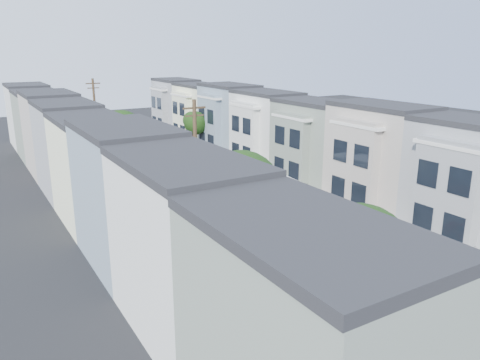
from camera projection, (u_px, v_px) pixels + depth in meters
The scene contains 28 objects.
ground at pixel (287, 236), 34.51m from camera, with size 160.00×160.00×0.00m, color black.
road_slab at pixel (198, 186), 46.89m from camera, with size 12.00×70.00×0.02m, color black.
curb_left at pixel (139, 195), 43.88m from camera, with size 0.30×70.00×0.15m, color gray.
curb_right at pixel (249, 177), 49.87m from camera, with size 0.30×70.00×0.15m, color gray.
sidewalk_left at pixel (126, 197), 43.23m from camera, with size 2.60×70.00×0.15m, color gray.
sidewalk_right at pixel (259, 176), 50.51m from camera, with size 2.60×70.00×0.15m, color gray.
centerline at pixel (198, 186), 46.89m from camera, with size 0.12×70.00×0.01m, color gold.
townhouse_row_left at pixel (84, 205), 41.37m from camera, with size 5.00×70.00×8.50m, color gray.
townhouse_row_right at pixel (287, 172), 52.41m from camera, with size 5.00×70.00×8.50m, color gray.
tree_a at pixel (356, 260), 19.26m from camera, with size 4.70×4.70×7.29m.
tree_b at pixel (240, 191), 26.81m from camera, with size 4.70×4.70×7.81m.
tree_c at pixel (169, 170), 35.75m from camera, with size 4.09×4.09×6.43m.
tree_d at pixel (121, 135), 45.49m from camera, with size 4.70×4.70×7.63m.
tree_e at pixel (88, 124), 56.62m from camera, with size 4.70×4.70×6.84m.
tree_far_r at pixel (195, 123), 61.44m from camera, with size 3.08×3.08×5.44m.
utility_pole_near at pixel (196, 174), 31.65m from camera, with size 1.60×0.26×10.00m.
utility_pole_far at pixel (96, 123), 53.11m from camera, with size 1.60×0.26×10.00m.
fedex_truck at pixel (264, 189), 39.91m from camera, with size 2.54×6.60×3.17m.
lead_sedan at pixel (209, 171), 49.99m from camera, with size 1.99×4.74×1.42m, color black.
parked_left_a at pixel (402, 358), 19.72m from camera, with size 2.02×4.80×1.44m, color black.
parked_left_b at pixel (281, 276), 26.93m from camera, with size 2.33×5.05×1.40m, color #0E1C35.
parked_left_c at pixel (223, 237), 32.63m from camera, with size 1.54×4.03×1.31m, color #ADADB5.
parked_left_d at pixel (157, 190), 43.01m from camera, with size 1.61×4.56×1.52m, color black.
parked_right_a at pixel (422, 252), 30.16m from camera, with size 1.62×4.24×1.38m, color slate.
parked_right_b at pixel (347, 220), 35.87m from camera, with size 1.34×3.79×1.26m, color silver.
parked_right_c at pixel (217, 164), 53.21m from camera, with size 2.29×4.97×1.38m, color black.
parked_right_d at pixel (186, 151), 60.10m from camera, with size 1.39×3.93×1.31m, color black.
motorcycle at pixel (453, 267), 28.62m from camera, with size 0.27×1.95×0.78m.
Camera 1 is at (-19.47, -25.75, 13.32)m, focal length 35.00 mm.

